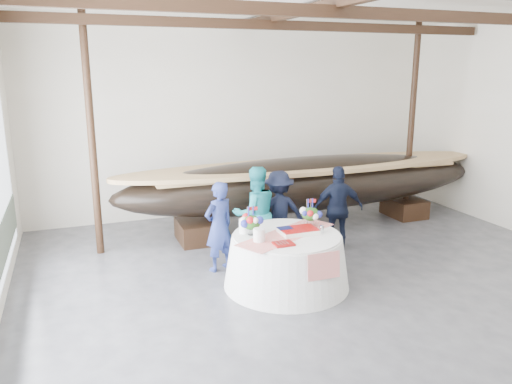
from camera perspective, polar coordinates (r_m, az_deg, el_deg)
name	(u,v)px	position (r m, az deg, el deg)	size (l,w,h in m)	color
floor	(379,320)	(7.46, 13.92, -13.98)	(10.00, 12.00, 0.01)	#3D3D42
wall_back	(241,119)	(12.06, -1.76, 8.31)	(10.00, 0.02, 4.50)	silver
pavilion_structure	(366,25)	(7.23, 12.47, 18.09)	(9.80, 11.76, 4.50)	black
longboat_display	(309,183)	(10.91, 6.13, 1.03)	(8.46, 1.69, 1.59)	black
banquet_table	(286,260)	(8.14, 3.50, -7.76)	(2.03, 2.03, 0.87)	silver
tabletop_items	(281,223)	(8.06, 2.90, -3.56)	(1.92, 1.36, 0.40)	red
guest_woman_blue	(219,226)	(8.63, -4.26, -3.94)	(0.58, 0.38, 1.59)	navy
guest_woman_teal	(255,214)	(9.08, -0.09, -2.48)	(0.85, 0.66, 1.74)	teal
guest_man_left	(278,212)	(9.44, 2.59, -2.32)	(1.03, 0.59, 1.59)	black
guest_man_right	(338,209)	(9.67, 9.37, -1.89)	(0.97, 0.40, 1.66)	black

